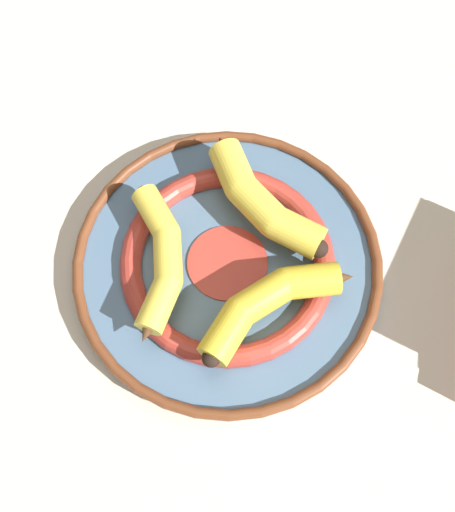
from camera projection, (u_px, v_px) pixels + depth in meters
The scene contains 5 objects.
ground_plane at pixel (252, 246), 0.70m from camera, with size 2.80×2.80×0.00m, color beige.
decorative_bowl at pixel (228, 264), 0.67m from camera, with size 0.35×0.35×0.04m.
banana_a at pixel (161, 260), 0.64m from camera, with size 0.17×0.10×0.03m.
banana_b at pixel (259, 199), 0.66m from camera, with size 0.11×0.17×0.04m.
banana_c at pixel (270, 301), 0.62m from camera, with size 0.16×0.13×0.04m.
Camera 1 is at (0.28, 0.08, 0.64)m, focal length 42.00 mm.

